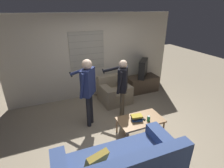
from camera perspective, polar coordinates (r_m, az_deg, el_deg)
ground_plane at (r=4.31m, az=3.01°, el=-14.69°), size 16.00×16.00×0.00m
wall_back at (r=5.45m, az=-5.95°, el=8.83°), size 5.20×0.08×2.55m
armchair_beige at (r=5.34m, az=0.61°, el=-2.61°), size 0.90×0.87×0.76m
coffee_table at (r=4.01m, az=9.23°, el=-11.70°), size 1.00×0.57×0.41m
tv_stand at (r=6.09m, az=9.77°, el=0.08°), size 1.05×0.52×0.53m
tv at (r=5.89m, az=10.11°, el=5.01°), size 0.61×0.66×0.58m
person_left_standing at (r=3.99m, az=-7.92°, el=-0.41°), size 0.53×0.78×1.67m
person_right_standing at (r=4.27m, az=3.34°, el=0.29°), size 0.55×0.72×1.56m
book_stack at (r=3.92m, az=8.09°, el=-10.83°), size 0.27×0.21×0.12m
soda_can at (r=3.93m, az=11.86°, el=-11.00°), size 0.07×0.07×0.13m
spare_remote at (r=4.00m, az=10.04°, el=-11.04°), size 0.07×0.14×0.02m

